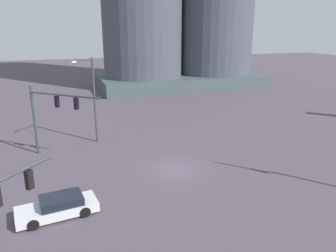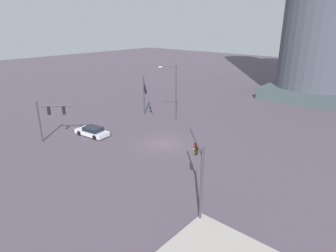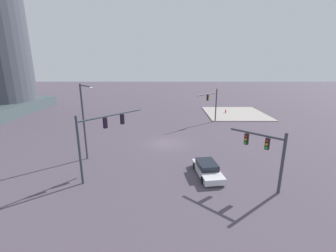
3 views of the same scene
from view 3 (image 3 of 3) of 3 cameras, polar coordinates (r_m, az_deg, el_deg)
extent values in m
plane|color=#4F4451|center=(30.01, -0.58, -4.34)|extent=(208.36, 208.36, 0.00)
cube|color=#A59C94|center=(49.53, 16.39, 3.06)|extent=(13.50, 11.89, 0.15)
cylinder|color=#3A3C46|center=(20.12, 26.68, -8.49)|extent=(0.24, 0.24, 5.10)
cylinder|color=#3A3C46|center=(20.12, 21.23, -1.89)|extent=(3.22, 3.42, 0.18)
cube|color=black|center=(19.99, 23.61, -4.11)|extent=(0.41, 0.41, 0.95)
cylinder|color=red|center=(19.76, 23.54, -3.42)|extent=(0.18, 0.19, 0.20)
cylinder|color=orange|center=(19.85, 23.45, -4.24)|extent=(0.18, 0.19, 0.20)
cylinder|color=green|center=(19.95, 23.36, -5.05)|extent=(0.18, 0.19, 0.20)
cube|color=black|center=(20.58, 19.04, -3.10)|extent=(0.41, 0.41, 0.95)
cylinder|color=red|center=(20.35, 18.93, -2.42)|extent=(0.18, 0.19, 0.20)
cylinder|color=orange|center=(20.44, 18.85, -3.22)|extent=(0.18, 0.19, 0.20)
cylinder|color=green|center=(20.54, 18.78, -4.02)|extent=(0.18, 0.19, 0.20)
cylinder|color=#3B393D|center=(41.41, 11.92, 5.06)|extent=(0.20, 0.20, 5.86)
cylinder|color=#3B393D|center=(38.79, 9.85, 7.85)|extent=(4.05, 4.00, 0.15)
cube|color=black|center=(38.97, 9.91, 6.99)|extent=(0.41, 0.41, 0.95)
cylinder|color=red|center=(38.84, 10.13, 7.39)|extent=(0.18, 0.18, 0.20)
cylinder|color=orange|center=(38.89, 10.10, 6.95)|extent=(0.18, 0.18, 0.20)
cylinder|color=green|center=(38.93, 10.08, 6.51)|extent=(0.18, 0.18, 0.20)
cylinder|color=#303B45|center=(20.63, -21.27, -5.84)|extent=(0.20, 0.20, 6.07)
cylinder|color=#303B45|center=(21.62, -13.87, 2.65)|extent=(5.30, 4.65, 0.15)
cube|color=black|center=(21.34, -15.46, 0.71)|extent=(0.41, 0.41, 0.95)
cylinder|color=red|center=(21.40, -15.75, 1.55)|extent=(0.19, 0.18, 0.20)
cylinder|color=orange|center=(21.47, -15.69, 0.77)|extent=(0.19, 0.18, 0.20)
cylinder|color=green|center=(21.54, -15.64, 0.00)|extent=(0.19, 0.18, 0.20)
cube|color=black|center=(22.41, -11.38, 1.66)|extent=(0.41, 0.41, 0.95)
cylinder|color=red|center=(22.47, -11.67, 2.46)|extent=(0.19, 0.18, 0.20)
cylinder|color=orange|center=(22.54, -11.63, 1.71)|extent=(0.19, 0.18, 0.20)
cylinder|color=green|center=(22.61, -11.59, 0.97)|extent=(0.19, 0.18, 0.20)
cylinder|color=#3A3B46|center=(25.62, -20.31, 0.76)|extent=(0.20, 0.20, 8.16)
cylinder|color=#3A3B46|center=(23.93, -20.07, 9.40)|extent=(1.75, 1.67, 0.12)
ellipsoid|color=silver|center=(22.89, -18.86, 9.02)|extent=(0.64, 0.63, 0.20)
cube|color=silver|center=(22.00, 9.87, -11.01)|extent=(4.81, 2.49, 0.55)
cube|color=black|center=(22.01, 9.72, -9.47)|extent=(2.60, 1.96, 0.50)
cylinder|color=black|center=(21.13, 13.36, -12.72)|extent=(0.66, 0.31, 0.64)
cylinder|color=black|center=(20.60, 8.71, -13.24)|extent=(0.66, 0.31, 0.64)
cylinder|color=black|center=(23.52, 10.85, -9.55)|extent=(0.66, 0.31, 0.64)
cylinder|color=black|center=(23.04, 6.68, -9.92)|extent=(0.66, 0.31, 0.64)
cylinder|color=red|center=(49.08, 14.21, 3.52)|extent=(0.22, 0.22, 0.55)
sphere|color=#B22105|center=(49.01, 14.24, 3.92)|extent=(0.18, 0.18, 0.18)
cylinder|color=#B22105|center=(49.22, 14.17, 3.59)|extent=(0.12, 0.10, 0.10)
camera|label=1|loc=(29.66, 48.48, 11.34)|focal=34.57mm
camera|label=2|loc=(55.18, 26.68, 17.75)|focal=30.60mm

